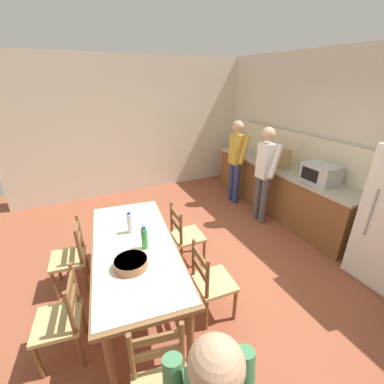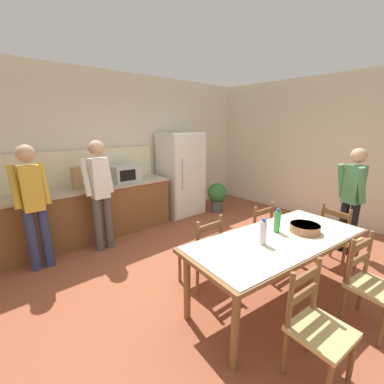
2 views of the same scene
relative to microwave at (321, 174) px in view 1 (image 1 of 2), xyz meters
The scene contains 17 objects.
ground_plane 2.46m from the microwave, 86.69° to the right, with size 8.32×8.32×0.00m, color brown.
wall_back 0.60m from the microwave, 74.26° to the left, with size 6.52×0.12×2.90m, color beige.
wall_left 3.85m from the microwave, 144.83° to the right, with size 0.12×5.20×2.90m, color beige.
kitchen_counter 1.06m from the microwave, behind, with size 3.28×0.66×0.92m.
counter_splashback 0.94m from the microwave, 158.95° to the left, with size 3.24×0.03×0.60m, color beige.
microwave is the anchor object (origin of this frame).
paper_bag 0.81m from the microwave, behind, with size 0.24×0.16×0.36m, color tan.
dining_table 3.07m from the microwave, 86.71° to the right, with size 2.17×1.13×0.78m.
bottle_near_centre 3.02m from the microwave, 91.58° to the right, with size 0.07×0.07×0.27m.
bottle_off_centre 2.96m from the microwave, 84.34° to the right, with size 0.07×0.07×0.27m.
serving_bowl 3.20m from the microwave, 80.48° to the right, with size 0.32×0.32×0.09m.
chair_side_near_right 3.92m from the microwave, 81.78° to the right, with size 0.47×0.46×0.91m.
chair_side_near_left 3.79m from the microwave, 95.82° to the right, with size 0.46×0.44×0.91m.
chair_side_far_left 2.35m from the microwave, 95.03° to the right, with size 0.43×0.41×0.91m.
chair_side_far_right 2.56m from the microwave, 72.87° to the right, with size 0.45×0.43×0.91m.
person_at_sink 1.67m from the microwave, 162.62° to the right, with size 0.43×0.30×1.70m.
person_at_counter 0.88m from the microwave, 143.54° to the right, with size 0.43×0.30×1.72m.
Camera 1 is at (2.43, -1.26, 2.46)m, focal length 24.00 mm.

